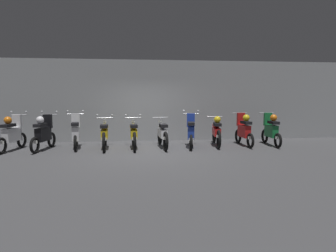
% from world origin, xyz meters
% --- Properties ---
extents(ground_plane, '(80.00, 80.00, 0.00)m').
position_xyz_m(ground_plane, '(0.00, 0.00, 0.00)').
color(ground_plane, '#424244').
extents(back_wall, '(16.95, 0.30, 3.21)m').
position_xyz_m(back_wall, '(0.00, 2.40, 1.61)').
color(back_wall, gray).
rests_on(back_wall, ground).
extents(motorbike_slot_0, '(0.58, 1.67, 1.29)m').
position_xyz_m(motorbike_slot_0, '(-4.47, 0.68, 0.57)').
color(motorbike_slot_0, black).
rests_on(motorbike_slot_0, ground).
extents(motorbike_slot_1, '(0.58, 1.67, 1.29)m').
position_xyz_m(motorbike_slot_1, '(-3.47, 0.68, 0.57)').
color(motorbike_slot_1, black).
rests_on(motorbike_slot_1, ground).
extents(motorbike_slot_2, '(0.58, 1.67, 1.29)m').
position_xyz_m(motorbike_slot_2, '(-2.49, 0.92, 0.53)').
color(motorbike_slot_2, black).
rests_on(motorbike_slot_2, ground).
extents(motorbike_slot_3, '(0.59, 1.95, 1.15)m').
position_xyz_m(motorbike_slot_3, '(-1.49, 0.73, 0.49)').
color(motorbike_slot_3, black).
rests_on(motorbike_slot_3, ground).
extents(motorbike_slot_4, '(0.59, 1.95, 1.15)m').
position_xyz_m(motorbike_slot_4, '(-0.50, 0.69, 0.49)').
color(motorbike_slot_4, black).
rests_on(motorbike_slot_4, ground).
extents(motorbike_slot_5, '(0.56, 1.95, 1.03)m').
position_xyz_m(motorbike_slot_5, '(0.50, 0.69, 0.49)').
color(motorbike_slot_5, black).
rests_on(motorbike_slot_5, ground).
extents(motorbike_slot_6, '(0.58, 1.67, 1.29)m').
position_xyz_m(motorbike_slot_6, '(1.50, 0.65, 0.53)').
color(motorbike_slot_6, black).
rests_on(motorbike_slot_6, ground).
extents(motorbike_slot_7, '(0.56, 1.94, 1.08)m').
position_xyz_m(motorbike_slot_7, '(2.49, 0.87, 0.53)').
color(motorbike_slot_7, black).
rests_on(motorbike_slot_7, ground).
extents(motorbike_slot_8, '(0.56, 1.68, 1.18)m').
position_xyz_m(motorbike_slot_8, '(3.48, 0.77, 0.57)').
color(motorbike_slot_8, black).
rests_on(motorbike_slot_8, ground).
extents(motorbike_slot_9, '(0.56, 1.68, 1.18)m').
position_xyz_m(motorbike_slot_9, '(4.47, 0.69, 0.57)').
color(motorbike_slot_9, black).
rests_on(motorbike_slot_9, ground).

